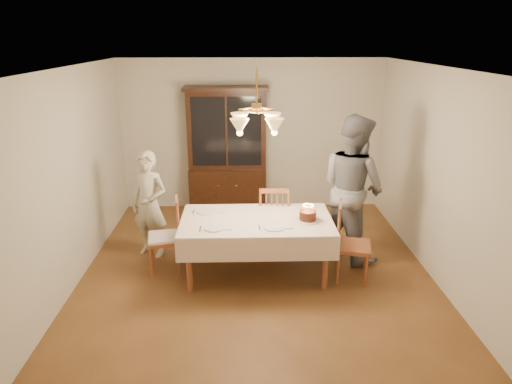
{
  "coord_description": "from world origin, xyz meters",
  "views": [
    {
      "loc": [
        -0.16,
        -5.31,
        2.95
      ],
      "look_at": [
        0.0,
        0.2,
        1.05
      ],
      "focal_mm": 32.0,
      "sensor_mm": 36.0,
      "label": 1
    }
  ],
  "objects_px": {
    "elderly_woman": "(149,204)",
    "birthday_cake": "(308,216)",
    "china_hutch": "(227,154)",
    "chair_far_side": "(274,222)",
    "dining_table": "(256,225)"
  },
  "relations": [
    {
      "from": "dining_table",
      "to": "chair_far_side",
      "type": "bearing_deg",
      "value": 67.38
    },
    {
      "from": "elderly_woman",
      "to": "birthday_cake",
      "type": "distance_m",
      "value": 2.2
    },
    {
      "from": "china_hutch",
      "to": "elderly_woman",
      "type": "relative_size",
      "value": 1.45
    },
    {
      "from": "dining_table",
      "to": "elderly_woman",
      "type": "height_order",
      "value": "elderly_woman"
    },
    {
      "from": "elderly_woman",
      "to": "china_hutch",
      "type": "bearing_deg",
      "value": 81.18
    },
    {
      "from": "elderly_woman",
      "to": "dining_table",
      "type": "bearing_deg",
      "value": 0.6
    },
    {
      "from": "china_hutch",
      "to": "birthday_cake",
      "type": "relative_size",
      "value": 7.2
    },
    {
      "from": "chair_far_side",
      "to": "birthday_cake",
      "type": "xyz_separation_m",
      "value": [
        0.37,
        -0.71,
        0.37
      ]
    },
    {
      "from": "dining_table",
      "to": "elderly_woman",
      "type": "bearing_deg",
      "value": 157.67
    },
    {
      "from": "chair_far_side",
      "to": "birthday_cake",
      "type": "height_order",
      "value": "chair_far_side"
    },
    {
      "from": "elderly_woman",
      "to": "chair_far_side",
      "type": "bearing_deg",
      "value": 24.4
    },
    {
      "from": "chair_far_side",
      "to": "elderly_woman",
      "type": "xyz_separation_m",
      "value": [
        -1.72,
        -0.04,
        0.3
      ]
    },
    {
      "from": "chair_far_side",
      "to": "elderly_woman",
      "type": "bearing_deg",
      "value": -178.53
    },
    {
      "from": "chair_far_side",
      "to": "birthday_cake",
      "type": "relative_size",
      "value": 3.33
    },
    {
      "from": "china_hutch",
      "to": "chair_far_side",
      "type": "relative_size",
      "value": 2.16
    }
  ]
}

